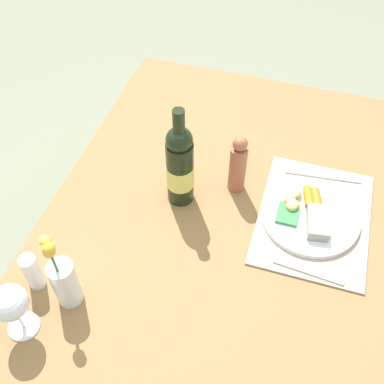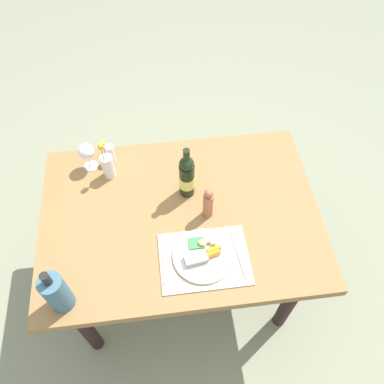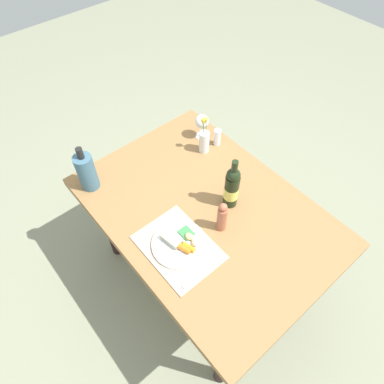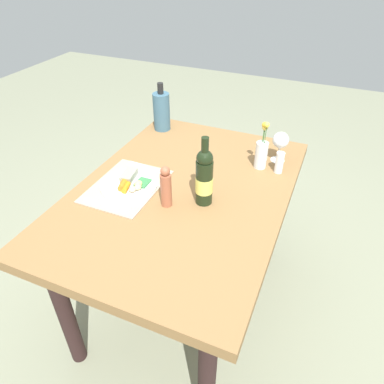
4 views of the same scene
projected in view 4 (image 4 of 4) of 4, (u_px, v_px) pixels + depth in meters
The scene contains 12 objects.
ground_plane at pixel (185, 297), 2.05m from camera, with size 8.00×8.00×0.00m, color gray.
dining_table at pixel (183, 206), 1.66m from camera, with size 1.30×0.92×0.76m.
placemat at pixel (127, 186), 1.62m from camera, with size 0.39×0.29×0.01m, color tan.
dinner_plate at pixel (130, 183), 1.61m from camera, with size 0.26×0.26×0.04m.
fork at pixel (144, 166), 1.75m from camera, with size 0.01×0.17×0.01m, color silver.
knife at pixel (107, 204), 1.50m from camera, with size 0.02×0.21×0.01m, color silver.
wine_glass at pixel (281, 141), 1.74m from camera, with size 0.08×0.08×0.16m.
salt_shaker at pixel (279, 163), 1.69m from camera, with size 0.04×0.04×0.11m, color white.
cooler_bottle at pixel (162, 111), 2.03m from camera, with size 0.09×0.09×0.27m.
pepper_mill at pixel (166, 187), 1.46m from camera, with size 0.05×0.05×0.19m.
wine_bottle at pixel (204, 177), 1.46m from camera, with size 0.07×0.07×0.31m.
flower_vase at pixel (262, 152), 1.71m from camera, with size 0.06×0.06×0.24m.
Camera 4 is at (1.18, 0.55, 1.70)m, focal length 33.34 mm.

